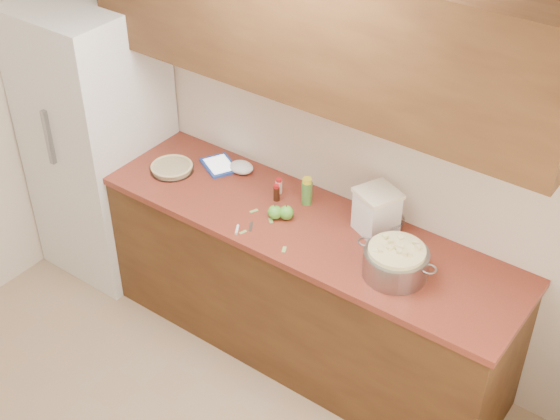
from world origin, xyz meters
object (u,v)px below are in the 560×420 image
Objects in this scene: tablet at (219,165)px; flour_canister at (377,211)px; pie at (172,168)px; colander at (396,262)px.

flour_canister is at bearing 28.22° from tablet.
colander reaches higher than pie.
pie reaches higher than tablet.
tablet is at bearing 169.74° from colander.
tablet is (-1.31, 0.24, -0.07)m from colander.
pie is 1.27m from flour_canister.
colander is 1.54× the size of tablet.
pie is 0.92× the size of tablet.
flour_canister is at bearing 135.91° from colander.
colander is 0.36m from flour_canister.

